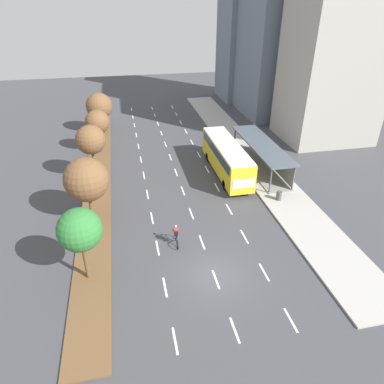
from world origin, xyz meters
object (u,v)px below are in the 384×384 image
median_tree_third (91,140)px  trash_bin (279,196)px  median_tree_fourth (97,122)px  bus_shelter (263,153)px  bus (226,156)px  median_tree_fifth (99,106)px  median_tree_nearest (80,230)px  cyclist (176,236)px  median_tree_second (86,180)px

median_tree_third → trash_bin: 19.00m
median_tree_third → median_tree_fourth: 7.38m
bus_shelter → bus: (-4.28, -0.23, 0.20)m
bus_shelter → median_tree_fifth: median_tree_fifth is taller
trash_bin → median_tree_nearest: bearing=-157.9°
cyclist → median_tree_fifth: (-6.07, 26.94, 2.91)m
median_tree_third → median_tree_fourth: median_tree_third is taller
median_tree_nearest → median_tree_second: median_tree_second is taller
bus_shelter → median_tree_nearest: size_ratio=2.23×
bus → trash_bin: size_ratio=13.28×
median_tree_fourth → median_tree_second: bearing=-91.7°
median_tree_nearest → bus: bearing=44.6°
cyclist → median_tree_nearest: size_ratio=0.34×
median_tree_fourth → trash_bin: size_ratio=6.09×
median_tree_nearest → median_tree_fourth: bearing=89.0°
bus → cyclist: 13.32m
bus → median_tree_third: size_ratio=1.94×
bus_shelter → median_tree_fourth: (-17.61, 8.27, 1.99)m
median_tree_fifth → trash_bin: (16.53, -22.50, -3.12)m
bus → median_tree_nearest: bearing=-135.4°
trash_bin → cyclist: bearing=-157.0°
cyclist → median_tree_fourth: (-6.07, 19.59, 3.06)m
median_tree_nearest → median_tree_second: bearing=90.3°
median_tree_nearest → trash_bin: median_tree_nearest is taller
cyclist → median_tree_third: (-6.42, 12.24, 3.66)m
median_tree_second → median_tree_fifth: bearing=88.9°
median_tree_fifth → trash_bin: 28.10m
bus_shelter → median_tree_second: (-18.05, -6.42, 1.97)m
median_tree_second → median_tree_fifth: median_tree_second is taller
bus_shelter → trash_bin: (-1.08, -6.88, -1.29)m
median_tree_fourth → median_tree_fifth: (-0.00, 7.35, -0.15)m
bus_shelter → median_tree_third: median_tree_third is taller
cyclist → median_tree_fifth: 27.77m
median_tree_second → trash_bin: (16.97, -0.46, -3.26)m
median_tree_third → trash_bin: median_tree_third is taller
median_tree_nearest → median_tree_fourth: (0.40, 22.04, -0.19)m
bus → median_tree_fifth: median_tree_fifth is taller
median_tree_nearest → median_tree_third: median_tree_third is taller
median_tree_nearest → median_tree_fifth: bearing=89.2°
median_tree_second → median_tree_nearest: bearing=-89.7°
median_tree_second → trash_bin: size_ratio=6.55×
bus_shelter → cyclist: bus_shelter is taller
cyclist → median_tree_nearest: 7.65m
bus → median_tree_second: 15.20m
median_tree_second → median_tree_third: median_tree_third is taller
median_tree_fourth → trash_bin: median_tree_fourth is taller
median_tree_fourth → median_tree_fifth: size_ratio=0.96×
cyclist → trash_bin: 11.36m
trash_bin → median_tree_second: bearing=178.4°
bus_shelter → median_tree_fourth: 19.55m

